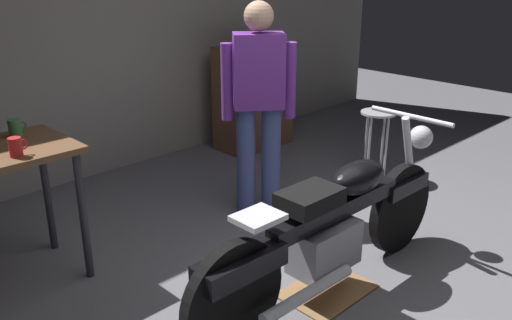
# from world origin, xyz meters

# --- Properties ---
(ground_plane) EXTENTS (12.00, 12.00, 0.00)m
(ground_plane) POSITION_xyz_m (0.00, 0.00, 0.00)
(ground_plane) COLOR slate
(back_wall) EXTENTS (8.00, 0.12, 3.10)m
(back_wall) POSITION_xyz_m (0.00, 2.80, 1.55)
(back_wall) COLOR gray
(back_wall) RESTS_ON ground_plane
(motorcycle) EXTENTS (2.19, 0.60, 1.00)m
(motorcycle) POSITION_xyz_m (-0.14, -0.05, 0.45)
(motorcycle) COLOR black
(motorcycle) RESTS_ON ground_plane
(person_standing) EXTENTS (0.47, 0.41, 1.67)m
(person_standing) POSITION_xyz_m (0.35, 1.08, 0.93)
(person_standing) COLOR #465495
(person_standing) RESTS_ON ground_plane
(shop_stool) EXTENTS (0.32, 0.32, 0.64)m
(shop_stool) POSITION_xyz_m (1.65, 0.84, 0.50)
(shop_stool) COLOR #B2B2B7
(shop_stool) RESTS_ON ground_plane
(wooden_dresser) EXTENTS (0.80, 0.47, 1.10)m
(wooden_dresser) POSITION_xyz_m (1.48, 2.30, 0.55)
(wooden_dresser) COLOR brown
(wooden_dresser) RESTS_ON ground_plane
(drip_tray) EXTENTS (0.56, 0.40, 0.01)m
(drip_tray) POSITION_xyz_m (-0.16, -0.05, 0.01)
(drip_tray) COLOR olive
(drip_tray) RESTS_ON ground_plane
(mug_green_speckled) EXTENTS (0.12, 0.08, 0.11)m
(mug_green_speckled) POSITION_xyz_m (-1.30, 1.58, 0.96)
(mug_green_speckled) COLOR #3D7F4C
(mug_green_speckled) RESTS_ON workbench
(mug_red_diner) EXTENTS (0.11, 0.07, 0.11)m
(mug_red_diner) POSITION_xyz_m (-1.44, 1.21, 0.96)
(mug_red_diner) COLOR red
(mug_red_diner) RESTS_ON workbench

